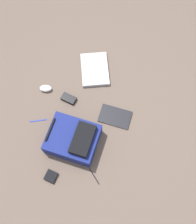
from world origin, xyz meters
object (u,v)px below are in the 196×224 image
pen_blue (94,176)px  pen_black (38,121)px  laptop (95,69)px  power_brick (69,99)px  earbud_pouch (51,176)px  book_blue (115,117)px  backpack (74,139)px  computer_mouse (46,88)px

pen_blue → pen_black: bearing=56.6°
pen_black → laptop: bearing=-33.5°
power_brick → earbud_pouch: (-0.66, -0.01, -0.00)m
laptop → earbud_pouch: size_ratio=4.55×
pen_black → pen_blue: size_ratio=1.00×
laptop → book_blue: (-0.40, -0.25, -0.01)m
laptop → pen_black: 0.67m
backpack → book_blue: (0.27, -0.28, -0.07)m
backpack → laptop: backpack is taller
book_blue → pen_blue: bearing=171.5°
backpack → pen_black: (0.12, 0.33, -0.07)m
laptop → power_brick: 0.36m
laptop → power_brick: size_ratio=3.14×
power_brick → earbud_pouch: 0.66m
book_blue → pen_black: bearing=103.8°
pen_blue → backpack: bearing=41.3°
computer_mouse → earbud_pouch: bearing=-170.5°
backpack → laptop: size_ratio=1.10×
backpack → power_brick: 0.38m
laptop → pen_black: (-0.55, 0.37, -0.01)m
laptop → pen_blue: bearing=-169.3°
backpack → pen_black: size_ratio=2.93×
backpack → earbud_pouch: backpack is taller
computer_mouse → pen_black: 0.29m
earbud_pouch → pen_black: bearing=27.5°
backpack → pen_blue: bearing=-138.7°
laptop → power_brick: (-0.32, 0.16, -0.00)m
power_brick → pen_black: (-0.24, 0.20, -0.01)m
computer_mouse → earbud_pouch: (-0.71, -0.23, -0.01)m
power_brick → pen_blue: power_brick is taller
laptop → power_brick: bearing=153.0°
pen_blue → computer_mouse: bearing=40.3°
pen_blue → earbud_pouch: (-0.06, 0.32, 0.01)m
laptop → pen_blue: laptop is taller
backpack → book_blue: bearing=-46.4°
laptop → backpack: bearing=176.9°
backpack → book_blue: 0.40m
book_blue → power_brick: size_ratio=2.24×
laptop → pen_blue: 0.93m
book_blue → earbud_pouch: earbud_pouch is taller
backpack → computer_mouse: size_ratio=4.03×
book_blue → pen_blue: 0.51m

